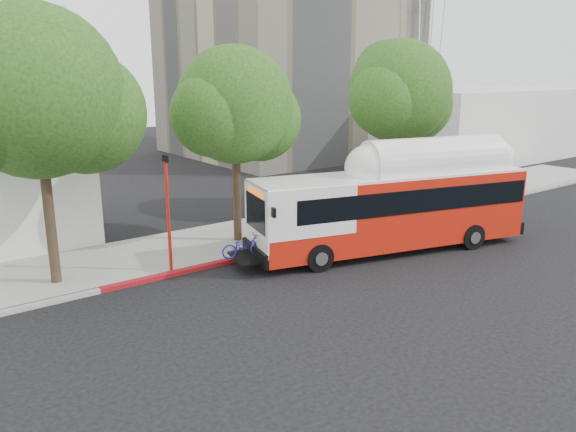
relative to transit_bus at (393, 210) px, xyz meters
The scene contains 10 objects.
ground 4.29m from the transit_bus, 163.36° to the right, with size 120.00×120.00×0.00m, color black.
sidewalk 6.77m from the transit_bus, 124.73° to the left, with size 60.00×5.00×0.15m, color gray.
curb_strip 4.97m from the transit_bus, 143.28° to the left, with size 60.00×0.30×0.15m, color gray.
red_curb_segment 7.49m from the transit_bus, 157.53° to the left, with size 10.00×0.32×0.16m, color maroon.
street_tree_left 13.90m from the transit_bus, 160.08° to the left, with size 6.67×5.80×9.74m.
street_tree_mid 7.75m from the transit_bus, 131.19° to the left, with size 5.75×5.00×8.62m.
street_tree_right 8.66m from the transit_bus, 39.73° to the left, with size 6.21×5.40×9.18m.
horizon_block 30.22m from the transit_bus, 29.54° to the left, with size 20.00×12.00×6.00m, color silver.
transit_bus is the anchor object (origin of this frame).
signal_pole 9.41m from the transit_bus, 161.40° to the left, with size 0.13×0.43×4.57m.
Camera 1 is at (-13.73, -14.70, 7.50)m, focal length 35.00 mm.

